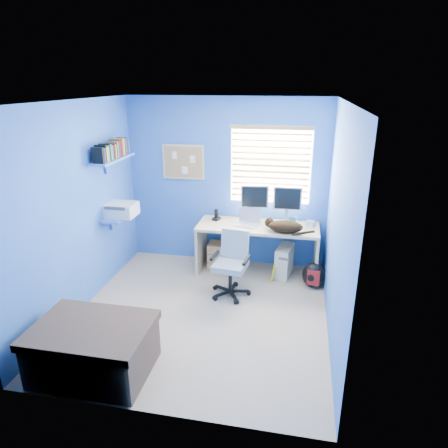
% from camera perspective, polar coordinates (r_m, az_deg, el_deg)
% --- Properties ---
extents(floor, '(3.00, 3.20, 0.00)m').
position_cam_1_polar(floor, '(5.03, -3.17, -12.63)').
color(floor, tan).
rests_on(floor, ground).
extents(ceiling, '(3.00, 3.20, 0.00)m').
position_cam_1_polar(ceiling, '(4.25, -3.83, 17.10)').
color(ceiling, white).
rests_on(ceiling, wall_back).
extents(wall_back, '(3.00, 0.01, 2.50)m').
position_cam_1_polar(wall_back, '(5.99, 0.33, 5.84)').
color(wall_back, blue).
rests_on(wall_back, ground).
extents(wall_front, '(3.00, 0.01, 2.50)m').
position_cam_1_polar(wall_front, '(3.09, -10.89, -8.54)').
color(wall_front, blue).
rests_on(wall_front, ground).
extents(wall_left, '(0.01, 3.20, 2.50)m').
position_cam_1_polar(wall_left, '(5.06, -20.16, 1.95)').
color(wall_left, blue).
rests_on(wall_left, ground).
extents(wall_right, '(0.01, 3.20, 2.50)m').
position_cam_1_polar(wall_right, '(4.38, 15.92, -0.30)').
color(wall_right, blue).
rests_on(wall_right, ground).
extents(desk, '(1.73, 0.65, 0.74)m').
position_cam_1_polar(desk, '(5.87, 4.77, -3.59)').
color(desk, tan).
rests_on(desk, floor).
extents(laptop, '(0.38, 0.33, 0.22)m').
position_cam_1_polar(laptop, '(5.70, 3.31, 0.88)').
color(laptop, silver).
rests_on(laptop, desk).
extents(monitor_left, '(0.41, 0.18, 0.54)m').
position_cam_1_polar(monitor_left, '(5.85, 4.40, 2.99)').
color(monitor_left, silver).
rests_on(monitor_left, desk).
extents(monitor_right, '(0.40, 0.13, 0.54)m').
position_cam_1_polar(monitor_right, '(5.82, 9.02, 2.72)').
color(monitor_right, silver).
rests_on(monitor_right, desk).
extents(phone, '(0.12, 0.13, 0.17)m').
position_cam_1_polar(phone, '(5.91, -1.10, 1.34)').
color(phone, black).
rests_on(phone, desk).
extents(mug, '(0.10, 0.09, 0.10)m').
position_cam_1_polar(mug, '(5.80, 9.83, 0.30)').
color(mug, '#2C835A').
rests_on(mug, desk).
extents(cd_spindle, '(0.13, 0.13, 0.07)m').
position_cam_1_polar(cd_spindle, '(5.82, 12.24, 0.08)').
color(cd_spindle, silver).
rests_on(cd_spindle, desk).
extents(cat, '(0.52, 0.39, 0.17)m').
position_cam_1_polar(cat, '(5.49, 8.79, -0.37)').
color(cat, black).
rests_on(cat, desk).
extents(tower_pc, '(0.27, 0.47, 0.45)m').
position_cam_1_polar(tower_pc, '(5.89, 8.59, -5.24)').
color(tower_pc, beige).
rests_on(tower_pc, floor).
extents(drawer_boxes, '(0.35, 0.28, 0.41)m').
position_cam_1_polar(drawer_boxes, '(6.05, -0.53, -4.52)').
color(drawer_boxes, tan).
rests_on(drawer_boxes, floor).
extents(yellow_book, '(0.03, 0.17, 0.24)m').
position_cam_1_polar(yellow_book, '(5.76, 7.04, -6.92)').
color(yellow_book, yellow).
rests_on(yellow_book, floor).
extents(backpack, '(0.34, 0.28, 0.36)m').
position_cam_1_polar(backpack, '(5.67, 12.64, -7.09)').
color(backpack, black).
rests_on(backpack, floor).
extents(bed_corner, '(1.07, 0.76, 0.51)m').
position_cam_1_polar(bed_corner, '(4.23, -18.11, -16.59)').
color(bed_corner, brown).
rests_on(bed_corner, floor).
extents(office_chair, '(0.56, 0.56, 0.86)m').
position_cam_1_polar(office_chair, '(5.30, 1.06, -6.83)').
color(office_chair, black).
rests_on(office_chair, floor).
extents(window_blinds, '(1.15, 0.05, 1.10)m').
position_cam_1_polar(window_blinds, '(5.81, 6.66, 8.30)').
color(window_blinds, white).
rests_on(window_blinds, ground).
extents(corkboard, '(0.64, 0.02, 0.52)m').
position_cam_1_polar(corkboard, '(6.06, -5.82, 8.80)').
color(corkboard, tan).
rests_on(corkboard, ground).
extents(wall_shelves, '(0.42, 0.90, 1.05)m').
position_cam_1_polar(wall_shelves, '(5.58, -15.21, 6.03)').
color(wall_shelves, '#4773D4').
rests_on(wall_shelves, ground).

